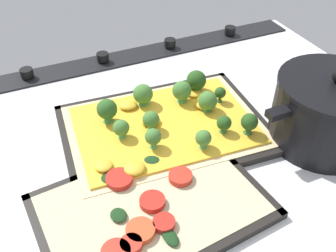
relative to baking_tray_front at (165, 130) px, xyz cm
name	(u,v)px	position (x,y,z in cm)	size (l,w,h in cm)	color
ground_plane	(195,138)	(-5.27, 2.26, -1.87)	(86.20, 68.90, 3.00)	silver
stove_control_panel	(138,54)	(-5.27, -28.69, 0.18)	(82.75, 7.00, 2.60)	black
baking_tray_front	(165,130)	(0.00, 0.00, 0.00)	(38.55, 28.83, 1.30)	black
broccoli_pizza	(167,120)	(-0.75, -0.55, 1.71)	(35.99, 26.27, 6.07)	beige
baking_tray_back	(152,208)	(8.87, 15.62, 0.01)	(35.01, 25.67, 1.30)	black
veggie_pizza_back	(150,207)	(9.29, 15.86, 0.76)	(32.37, 23.04, 1.90)	#BFB58E
cooking_pot	(328,112)	(-25.07, 12.98, 5.71)	(25.93, 19.11, 14.46)	black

